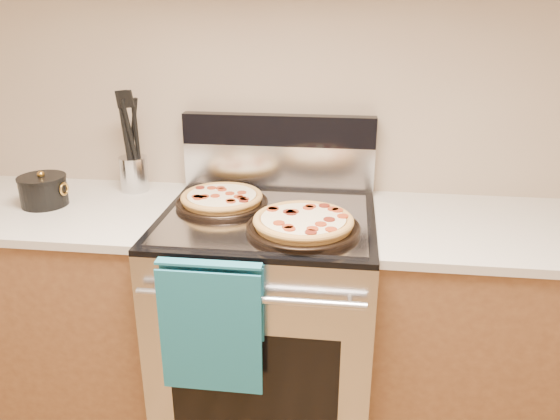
# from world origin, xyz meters

# --- Properties ---
(wall_back) EXTENTS (4.00, 0.00, 4.00)m
(wall_back) POSITION_xyz_m (0.00, 2.00, 1.35)
(wall_back) COLOR tan
(wall_back) RESTS_ON ground
(range_body) EXTENTS (0.76, 0.68, 0.90)m
(range_body) POSITION_xyz_m (0.00, 1.65, 0.45)
(range_body) COLOR #B7B7BC
(range_body) RESTS_ON ground
(oven_window) EXTENTS (0.56, 0.01, 0.40)m
(oven_window) POSITION_xyz_m (0.00, 1.31, 0.45)
(oven_window) COLOR black
(oven_window) RESTS_ON range_body
(cooktop) EXTENTS (0.76, 0.68, 0.02)m
(cooktop) POSITION_xyz_m (0.00, 1.65, 0.91)
(cooktop) COLOR black
(cooktop) RESTS_ON range_body
(backsplash_lower) EXTENTS (0.76, 0.06, 0.18)m
(backsplash_lower) POSITION_xyz_m (0.00, 1.96, 1.01)
(backsplash_lower) COLOR silver
(backsplash_lower) RESTS_ON cooktop
(backsplash_upper) EXTENTS (0.76, 0.06, 0.12)m
(backsplash_upper) POSITION_xyz_m (0.00, 1.96, 1.16)
(backsplash_upper) COLOR black
(backsplash_upper) RESTS_ON backsplash_lower
(oven_handle) EXTENTS (0.70, 0.03, 0.03)m
(oven_handle) POSITION_xyz_m (0.00, 1.27, 0.80)
(oven_handle) COLOR silver
(oven_handle) RESTS_ON range_body
(dish_towel) EXTENTS (0.32, 0.05, 0.42)m
(dish_towel) POSITION_xyz_m (-0.12, 1.27, 0.70)
(dish_towel) COLOR #185B78
(dish_towel) RESTS_ON oven_handle
(foil_sheet) EXTENTS (0.70, 0.55, 0.01)m
(foil_sheet) POSITION_xyz_m (0.00, 1.62, 0.92)
(foil_sheet) COLOR gray
(foil_sheet) RESTS_ON cooktop
(cabinet_left) EXTENTS (1.00, 0.62, 0.88)m
(cabinet_left) POSITION_xyz_m (-0.88, 1.68, 0.44)
(cabinet_left) COLOR brown
(cabinet_left) RESTS_ON ground
(countertop_left) EXTENTS (1.02, 0.64, 0.03)m
(countertop_left) POSITION_xyz_m (-0.88, 1.68, 0.90)
(countertop_left) COLOR beige
(countertop_left) RESTS_ON cabinet_left
(cabinet_right) EXTENTS (1.00, 0.62, 0.88)m
(cabinet_right) POSITION_xyz_m (0.88, 1.68, 0.44)
(cabinet_right) COLOR brown
(cabinet_right) RESTS_ON ground
(countertop_right) EXTENTS (1.02, 0.64, 0.03)m
(countertop_right) POSITION_xyz_m (0.88, 1.68, 0.90)
(countertop_right) COLOR beige
(countertop_right) RESTS_ON cabinet_right
(pepperoni_pizza_back) EXTENTS (0.36, 0.36, 0.05)m
(pepperoni_pizza_back) POSITION_xyz_m (-0.18, 1.72, 0.95)
(pepperoni_pizza_back) COLOR #A57432
(pepperoni_pizza_back) RESTS_ON foil_sheet
(pepperoni_pizza_front) EXTENTS (0.40, 0.40, 0.05)m
(pepperoni_pizza_front) POSITION_xyz_m (0.14, 1.52, 0.95)
(pepperoni_pizza_front) COLOR #A57432
(pepperoni_pizza_front) RESTS_ON foil_sheet
(utensil_crock) EXTENTS (0.12, 0.12, 0.14)m
(utensil_crock) POSITION_xyz_m (-0.58, 1.89, 0.98)
(utensil_crock) COLOR silver
(utensil_crock) RESTS_ON countertop_left
(saucepan) EXTENTS (0.19, 0.19, 0.10)m
(saucepan) POSITION_xyz_m (-0.86, 1.68, 0.96)
(saucepan) COLOR black
(saucepan) RESTS_ON countertop_left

